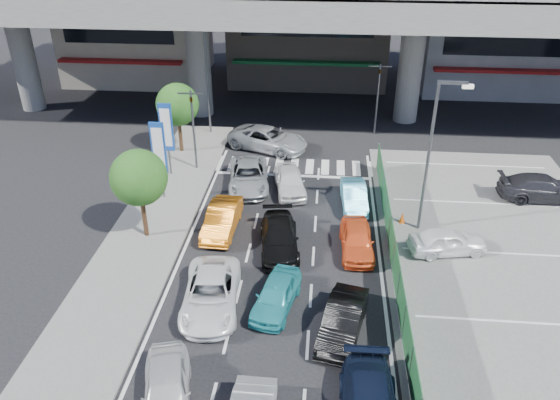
# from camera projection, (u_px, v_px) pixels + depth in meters

# --- Properties ---
(ground) EXTENTS (120.00, 120.00, 0.00)m
(ground) POSITION_uv_depth(u_px,v_px,m) (275.00, 294.00, 24.07)
(ground) COLOR black
(ground) RESTS_ON ground
(parking_lot) EXTENTS (12.00, 28.00, 0.06)m
(parking_lot) POSITION_uv_depth(u_px,v_px,m) (518.00, 279.00, 24.93)
(parking_lot) COLOR #5A5A58
(parking_lot) RESTS_ON ground
(sidewalk_left) EXTENTS (4.00, 30.00, 0.12)m
(sidewalk_left) POSITION_uv_depth(u_px,v_px,m) (147.00, 235.00, 28.06)
(sidewalk_left) COLOR #5A5A58
(sidewalk_left) RESTS_ON ground
(fence_run) EXTENTS (0.16, 22.00, 1.80)m
(fence_run) POSITION_uv_depth(u_px,v_px,m) (396.00, 270.00, 24.08)
(fence_run) COLOR #1B5029
(fence_run) RESTS_ON ground
(expressway) EXTENTS (64.00, 14.00, 10.75)m
(expressway) POSITION_uv_depth(u_px,v_px,m) (304.00, 1.00, 38.87)
(expressway) COLOR #62625D
(expressway) RESTS_ON ground
(building_west) EXTENTS (12.00, 10.90, 13.00)m
(building_west) POSITION_uv_depth(u_px,v_px,m) (135.00, 5.00, 49.89)
(building_west) COLOR #A8A087
(building_west) RESTS_ON ground
(building_east) EXTENTS (12.00, 10.90, 12.00)m
(building_east) POSITION_uv_depth(u_px,v_px,m) (492.00, 17.00, 47.63)
(building_east) COLOR gray
(building_east) RESTS_ON ground
(traffic_light_left) EXTENTS (1.60, 1.24, 5.20)m
(traffic_light_left) POSITION_uv_depth(u_px,v_px,m) (192.00, 111.00, 33.04)
(traffic_light_left) COLOR #595B60
(traffic_light_left) RESTS_ON ground
(traffic_light_right) EXTENTS (1.60, 1.24, 5.20)m
(traffic_light_right) POSITION_uv_depth(u_px,v_px,m) (379.00, 81.00, 38.20)
(traffic_light_right) COLOR #595B60
(traffic_light_right) RESTS_ON ground
(street_lamp_right) EXTENTS (1.65, 0.22, 8.00)m
(street_lamp_right) POSITION_uv_depth(u_px,v_px,m) (434.00, 146.00, 26.38)
(street_lamp_right) COLOR #595B60
(street_lamp_right) RESTS_ON ground
(street_lamp_left) EXTENTS (1.65, 0.22, 8.00)m
(street_lamp_left) POSITION_uv_depth(u_px,v_px,m) (209.00, 69.00, 37.85)
(street_lamp_left) COLOR #595B60
(street_lamp_left) RESTS_ON ground
(signboard_near) EXTENTS (0.80, 0.14, 4.70)m
(signboard_near) POSITION_uv_depth(u_px,v_px,m) (159.00, 150.00, 30.07)
(signboard_near) COLOR #595B60
(signboard_near) RESTS_ON ground
(signboard_far) EXTENTS (0.80, 0.14, 4.70)m
(signboard_far) POSITION_uv_depth(u_px,v_px,m) (166.00, 130.00, 32.70)
(signboard_far) COLOR #595B60
(signboard_far) RESTS_ON ground
(tree_near) EXTENTS (2.80, 2.80, 4.80)m
(tree_near) POSITION_uv_depth(u_px,v_px,m) (139.00, 178.00, 26.43)
(tree_near) COLOR #382314
(tree_near) RESTS_ON ground
(tree_far) EXTENTS (2.80, 2.80, 4.80)m
(tree_far) POSITION_uv_depth(u_px,v_px,m) (177.00, 105.00, 35.60)
(tree_far) COLOR #382314
(tree_far) RESTS_ON ground
(van_white_back_left) EXTENTS (2.59, 4.33, 1.38)m
(van_white_back_left) POSITION_uv_depth(u_px,v_px,m) (167.00, 389.00, 18.56)
(van_white_back_left) COLOR silver
(van_white_back_left) RESTS_ON ground
(sedan_white_mid_left) EXTENTS (2.75, 5.13, 1.37)m
(sedan_white_mid_left) POSITION_uv_depth(u_px,v_px,m) (211.00, 294.00, 23.00)
(sedan_white_mid_left) COLOR white
(sedan_white_mid_left) RESTS_ON ground
(taxi_teal_mid) EXTENTS (2.23, 3.95, 1.27)m
(taxi_teal_mid) POSITION_uv_depth(u_px,v_px,m) (276.00, 295.00, 23.00)
(taxi_teal_mid) COLOR teal
(taxi_teal_mid) RESTS_ON ground
(hatch_black_mid_right) EXTENTS (2.26, 4.26, 1.34)m
(hatch_black_mid_right) POSITION_uv_depth(u_px,v_px,m) (343.00, 321.00, 21.56)
(hatch_black_mid_right) COLOR black
(hatch_black_mid_right) RESTS_ON ground
(taxi_orange_left) EXTENTS (1.61, 4.24, 1.38)m
(taxi_orange_left) POSITION_uv_depth(u_px,v_px,m) (222.00, 219.00, 28.26)
(taxi_orange_left) COLOR orange
(taxi_orange_left) RESTS_ON ground
(sedan_black_mid) EXTENTS (2.43, 4.73, 1.31)m
(sedan_black_mid) POSITION_uv_depth(u_px,v_px,m) (279.00, 238.00, 26.79)
(sedan_black_mid) COLOR black
(sedan_black_mid) RESTS_ON ground
(taxi_orange_right) EXTENTS (1.74, 3.94, 1.32)m
(taxi_orange_right) POSITION_uv_depth(u_px,v_px,m) (357.00, 240.00, 26.63)
(taxi_orange_right) COLOR #EF5924
(taxi_orange_right) RESTS_ON ground
(wagon_silver_front_left) EXTENTS (2.98, 5.24, 1.38)m
(wagon_silver_front_left) POSITION_uv_depth(u_px,v_px,m) (249.00, 176.00, 32.56)
(wagon_silver_front_left) COLOR #94979A
(wagon_silver_front_left) RESTS_ON ground
(sedan_white_front_mid) EXTENTS (2.41, 4.30, 1.38)m
(sedan_white_front_mid) POSITION_uv_depth(u_px,v_px,m) (290.00, 181.00, 32.01)
(sedan_white_front_mid) COLOR silver
(sedan_white_front_mid) RESTS_ON ground
(kei_truck_front_right) EXTENTS (1.56, 3.82, 1.23)m
(kei_truck_front_right) POSITION_uv_depth(u_px,v_px,m) (354.00, 196.00, 30.59)
(kei_truck_front_right) COLOR #5FD0F8
(kei_truck_front_right) RESTS_ON ground
(crossing_wagon_silver) EXTENTS (6.02, 4.36, 1.52)m
(crossing_wagon_silver) POSITION_uv_depth(u_px,v_px,m) (268.00, 139.00, 37.32)
(crossing_wagon_silver) COLOR #A5A8AC
(crossing_wagon_silver) RESTS_ON ground
(parked_sedan_white) EXTENTS (3.99, 2.25, 1.28)m
(parked_sedan_white) POSITION_uv_depth(u_px,v_px,m) (448.00, 241.00, 26.45)
(parked_sedan_white) COLOR white
(parked_sedan_white) RESTS_ON parking_lot
(parked_sedan_dgrey) EXTENTS (4.95, 2.03, 1.44)m
(parked_sedan_dgrey) POSITION_uv_depth(u_px,v_px,m) (543.00, 188.00, 31.06)
(parked_sedan_dgrey) COLOR #29282D
(parked_sedan_dgrey) RESTS_ON parking_lot
(traffic_cone) EXTENTS (0.35, 0.35, 0.62)m
(traffic_cone) POSITION_uv_depth(u_px,v_px,m) (402.00, 217.00, 29.02)
(traffic_cone) COLOR #F0570D
(traffic_cone) RESTS_ON parking_lot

